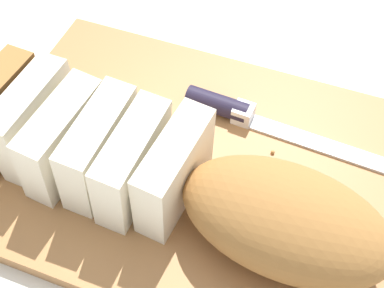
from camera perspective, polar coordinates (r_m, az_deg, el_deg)
The scene contains 7 objects.
ground_plane at distance 0.52m, azimuth 0.00°, elevation -3.18°, with size 3.00×3.00×0.00m, color silver.
cutting_board at distance 0.51m, azimuth 0.00°, elevation -2.62°, with size 0.42×0.30×0.02m, color #9E6B3D.
bread_loaf at distance 0.45m, azimuth -1.44°, elevation -3.90°, with size 0.39×0.12×0.08m.
bread_knife at distance 0.53m, azimuth 6.54°, elevation 2.99°, with size 0.30×0.03×0.02m.
crumb_near_knife at distance 0.52m, azimuth 8.92°, elevation -0.90°, with size 0.00×0.00×0.00m, color #A8753D.
crumb_near_loaf at distance 0.49m, azimuth 9.01°, elevation -4.82°, with size 0.00×0.00×0.00m, color #A8753D.
crumb_stray_left at distance 0.48m, azimuth 9.63°, elevation -6.76°, with size 0.00×0.00×0.00m, color #A8753D.
Camera 1 is at (-0.11, 0.27, 0.43)m, focal length 48.20 mm.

